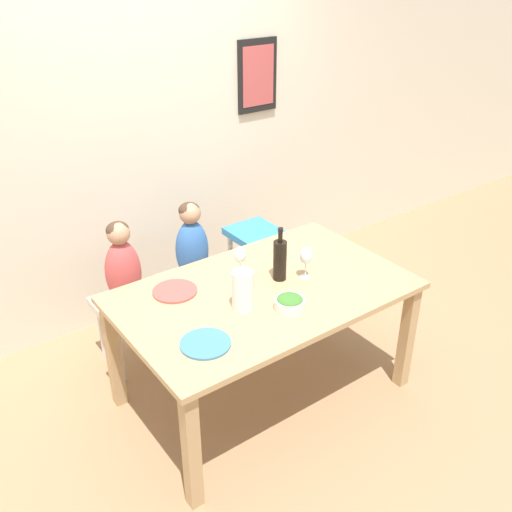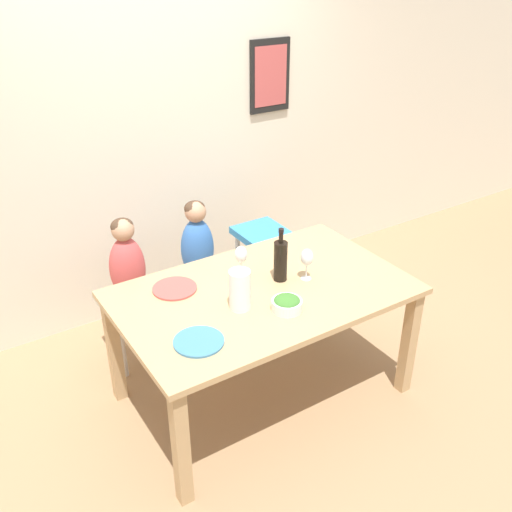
{
  "view_description": "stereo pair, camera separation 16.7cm",
  "coord_description": "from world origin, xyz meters",
  "px_view_note": "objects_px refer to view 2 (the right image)",
  "views": [
    {
      "loc": [
        -1.63,
        -2.16,
        2.44
      ],
      "look_at": [
        0.0,
        0.08,
        0.93
      ],
      "focal_mm": 40.0,
      "sensor_mm": 36.0,
      "label": 1
    },
    {
      "loc": [
        -1.5,
        -2.26,
        2.44
      ],
      "look_at": [
        0.0,
        0.08,
        0.93
      ],
      "focal_mm": 40.0,
      "sensor_mm": 36.0,
      "label": 2
    }
  ],
  "objects_px": {
    "chair_far_left": "(132,307)",
    "dinner_plate_front_left": "(199,342)",
    "wine_glass_near": "(307,258)",
    "person_child_center": "(197,241)",
    "person_child_left": "(127,260)",
    "wine_bottle": "(280,260)",
    "chair_far_center": "(200,286)",
    "dinner_plate_back_left": "(175,288)",
    "salad_bowl_large": "(287,304)",
    "wine_glass_far": "(241,255)",
    "chair_right_highchair": "(261,249)",
    "paper_towel_roll": "(240,290)"
  },
  "relations": [
    {
      "from": "wine_glass_far",
      "to": "person_child_center",
      "type": "bearing_deg",
      "value": 90.16
    },
    {
      "from": "wine_glass_far",
      "to": "wine_bottle",
      "type": "bearing_deg",
      "value": -42.59
    },
    {
      "from": "wine_glass_near",
      "to": "dinner_plate_back_left",
      "type": "distance_m",
      "value": 0.76
    },
    {
      "from": "dinner_plate_back_left",
      "to": "wine_bottle",
      "type": "bearing_deg",
      "value": -22.21
    },
    {
      "from": "chair_far_center",
      "to": "dinner_plate_back_left",
      "type": "bearing_deg",
      "value": -129.04
    },
    {
      "from": "chair_far_left",
      "to": "paper_towel_roll",
      "type": "bearing_deg",
      "value": -69.59
    },
    {
      "from": "wine_glass_near",
      "to": "person_child_center",
      "type": "bearing_deg",
      "value": 110.81
    },
    {
      "from": "paper_towel_roll",
      "to": "wine_bottle",
      "type": "bearing_deg",
      "value": 19.99
    },
    {
      "from": "person_child_left",
      "to": "salad_bowl_large",
      "type": "distance_m",
      "value": 1.11
    },
    {
      "from": "paper_towel_roll",
      "to": "wine_glass_far",
      "type": "relative_size",
      "value": 1.15
    },
    {
      "from": "person_child_left",
      "to": "paper_towel_roll",
      "type": "bearing_deg",
      "value": -69.61
    },
    {
      "from": "chair_far_center",
      "to": "dinner_plate_front_left",
      "type": "relative_size",
      "value": 1.9
    },
    {
      "from": "dinner_plate_front_left",
      "to": "chair_far_left",
      "type": "bearing_deg",
      "value": 89.04
    },
    {
      "from": "wine_glass_near",
      "to": "wine_glass_far",
      "type": "distance_m",
      "value": 0.38
    },
    {
      "from": "chair_far_center",
      "to": "wine_glass_near",
      "type": "distance_m",
      "value": 0.97
    },
    {
      "from": "chair_right_highchair",
      "to": "wine_glass_near",
      "type": "xyz_separation_m",
      "value": [
        -0.2,
        -0.79,
        0.35
      ]
    },
    {
      "from": "wine_glass_far",
      "to": "salad_bowl_large",
      "type": "distance_m",
      "value": 0.44
    },
    {
      "from": "chair_right_highchair",
      "to": "dinner_plate_front_left",
      "type": "xyz_separation_m",
      "value": [
        -1.0,
        -0.99,
        0.22
      ]
    },
    {
      "from": "person_child_center",
      "to": "paper_towel_roll",
      "type": "xyz_separation_m",
      "value": [
        -0.18,
        -0.84,
        0.12
      ]
    },
    {
      "from": "person_child_center",
      "to": "person_child_left",
      "type": "bearing_deg",
      "value": 180.0
    },
    {
      "from": "chair_far_left",
      "to": "chair_right_highchair",
      "type": "relative_size",
      "value": 0.68
    },
    {
      "from": "paper_towel_roll",
      "to": "chair_far_left",
      "type": "bearing_deg",
      "value": 110.41
    },
    {
      "from": "dinner_plate_back_left",
      "to": "chair_right_highchair",
      "type": "bearing_deg",
      "value": 28.39
    },
    {
      "from": "dinner_plate_front_left",
      "to": "wine_glass_far",
      "type": "bearing_deg",
      "value": 40.56
    },
    {
      "from": "chair_far_left",
      "to": "wine_glass_far",
      "type": "relative_size",
      "value": 2.45
    },
    {
      "from": "wine_bottle",
      "to": "dinner_plate_front_left",
      "type": "distance_m",
      "value": 0.74
    },
    {
      "from": "person_child_center",
      "to": "wine_bottle",
      "type": "height_order",
      "value": "wine_bottle"
    },
    {
      "from": "wine_glass_near",
      "to": "salad_bowl_large",
      "type": "bearing_deg",
      "value": -144.28
    },
    {
      "from": "chair_far_center",
      "to": "wine_bottle",
      "type": "distance_m",
      "value": 0.88
    },
    {
      "from": "chair_right_highchair",
      "to": "salad_bowl_large",
      "type": "bearing_deg",
      "value": -115.97
    },
    {
      "from": "person_child_left",
      "to": "wine_bottle",
      "type": "relative_size",
      "value": 1.68
    },
    {
      "from": "wine_bottle",
      "to": "wine_glass_far",
      "type": "relative_size",
      "value": 1.68
    },
    {
      "from": "paper_towel_roll",
      "to": "dinner_plate_front_left",
      "type": "relative_size",
      "value": 0.89
    },
    {
      "from": "salad_bowl_large",
      "to": "wine_glass_far",
      "type": "bearing_deg",
      "value": 92.4
    },
    {
      "from": "chair_far_left",
      "to": "dinner_plate_front_left",
      "type": "bearing_deg",
      "value": -90.96
    },
    {
      "from": "person_child_left",
      "to": "wine_glass_near",
      "type": "xyz_separation_m",
      "value": [
        0.79,
        -0.79,
        0.15
      ]
    },
    {
      "from": "chair_far_left",
      "to": "wine_glass_near",
      "type": "height_order",
      "value": "wine_glass_near"
    },
    {
      "from": "wine_glass_far",
      "to": "dinner_plate_back_left",
      "type": "bearing_deg",
      "value": 169.29
    },
    {
      "from": "chair_far_left",
      "to": "person_child_left",
      "type": "height_order",
      "value": "person_child_left"
    },
    {
      "from": "person_child_left",
      "to": "dinner_plate_back_left",
      "type": "relative_size",
      "value": 2.19
    },
    {
      "from": "chair_far_center",
      "to": "wine_glass_near",
      "type": "xyz_separation_m",
      "value": [
        0.3,
        -0.79,
        0.49
      ]
    },
    {
      "from": "wine_glass_near",
      "to": "dinner_plate_front_left",
      "type": "distance_m",
      "value": 0.84
    },
    {
      "from": "person_child_center",
      "to": "wine_glass_far",
      "type": "xyz_separation_m",
      "value": [
        0.0,
        -0.56,
        0.15
      ]
    },
    {
      "from": "salad_bowl_large",
      "to": "wine_bottle",
      "type": "bearing_deg",
      "value": 61.56
    },
    {
      "from": "person_child_center",
      "to": "wine_glass_far",
      "type": "distance_m",
      "value": 0.58
    },
    {
      "from": "chair_far_center",
      "to": "dinner_plate_front_left",
      "type": "xyz_separation_m",
      "value": [
        -0.5,
        -0.99,
        0.36
      ]
    },
    {
      "from": "chair_far_left",
      "to": "dinner_plate_back_left",
      "type": "distance_m",
      "value": 0.61
    },
    {
      "from": "person_child_center",
      "to": "dinner_plate_back_left",
      "type": "distance_m",
      "value": 0.62
    },
    {
      "from": "person_child_left",
      "to": "dinner_plate_back_left",
      "type": "distance_m",
      "value": 0.49
    },
    {
      "from": "person_child_center",
      "to": "dinner_plate_back_left",
      "type": "height_order",
      "value": "person_child_center"
    }
  ]
}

